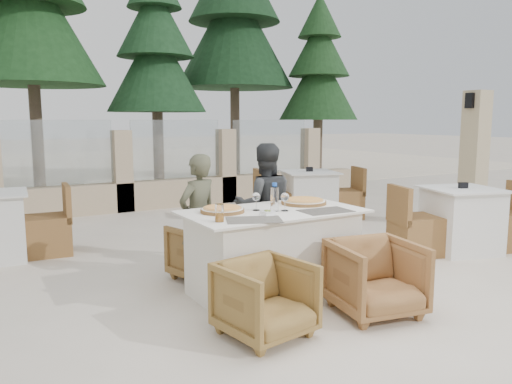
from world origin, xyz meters
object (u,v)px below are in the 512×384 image
wine_glass_near (285,201)px  armchair_far_right (274,237)px  olive_dish (268,212)px  diner_left (198,218)px  diner_right (264,206)px  armchair_near_right (376,278)px  armchair_far_left (206,251)px  water_bottle (275,197)px  wine_glass_centre (256,200)px  bg_table_b (309,196)px  bg_table_c (461,220)px  pizza_left (222,209)px  beer_glass_left (219,213)px  beer_glass_right (275,197)px  pizza_right (304,201)px  armchair_near_left (265,299)px  dining_table (273,252)px

wine_glass_near → armchair_far_right: (0.35, 0.73, -0.53)m
olive_dish → diner_left: bearing=108.2°
diner_right → armchair_near_right: bearing=114.0°
armchair_far_left → armchair_near_right: 1.73m
water_bottle → armchair_far_right: water_bottle is taller
wine_glass_centre → armchair_far_left: (-0.22, 0.61, -0.58)m
bg_table_b → bg_table_c: 2.53m
water_bottle → bg_table_b: 3.55m
pizza_left → diner_right: diner_right is taller
beer_glass_left → bg_table_c: (3.37, 0.30, -0.46)m
armchair_far_right → diner_left: 0.91m
beer_glass_right → bg_table_c: beer_glass_right is taller
pizza_right → armchair_near_right: pizza_right is taller
pizza_left → wine_glass_centre: wine_glass_centre is taller
beer_glass_left → armchair_far_left: 1.09m
pizza_right → water_bottle: 0.49m
armchair_near_left → diner_right: bearing=49.8°
armchair_far_right → bg_table_b: (1.89, 1.93, 0.05)m
dining_table → water_bottle: water_bottle is taller
wine_glass_centre → armchair_near_left: size_ratio=0.30×
dining_table → diner_right: size_ratio=1.20×
olive_dish → beer_glass_left: bearing=-174.3°
olive_dish → armchair_near_right: olive_dish is taller
diner_left → beer_glass_right: bearing=129.4°
diner_left → bg_table_c: size_ratio=0.76×
armchair_near_left → pizza_right: bearing=33.2°
beer_glass_right → diner_right: bearing=71.5°
wine_glass_near → beer_glass_right: bearing=70.2°
armchair_far_left → diner_left: diner_left is taller
armchair_far_left → diner_left: 0.35m
dining_table → diner_left: 0.84m
pizza_right → armchair_far_right: pizza_right is taller
armchair_near_left → bg_table_b: bg_table_b is taller
dining_table → beer_glass_right: (0.22, 0.31, 0.45)m
dining_table → beer_glass_left: 0.81m
wine_glass_centre → wine_glass_near: (0.21, -0.15, 0.00)m
armchair_far_left → bg_table_b: 3.28m
armchair_far_right → armchair_near_left: size_ratio=1.19×
pizza_right → water_bottle: (-0.45, -0.18, 0.10)m
pizza_right → diner_right: diner_right is taller
pizza_left → bg_table_c: (3.17, -0.05, -0.41)m
pizza_right → armchair_far_right: (-0.02, 0.51, -0.46)m
bg_table_c → diner_right: bearing=-177.8°
armchair_near_left → diner_right: diner_right is taller
olive_dish → armchair_near_right: size_ratio=0.16×
olive_dish → armchair_near_left: size_ratio=0.18×
armchair_far_right → beer_glass_right: bearing=61.4°
bg_table_c → pizza_left: bearing=-163.7°
beer_glass_left → armchair_near_left: beer_glass_left is taller
beer_glass_left → diner_left: (0.21, 0.89, -0.21)m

